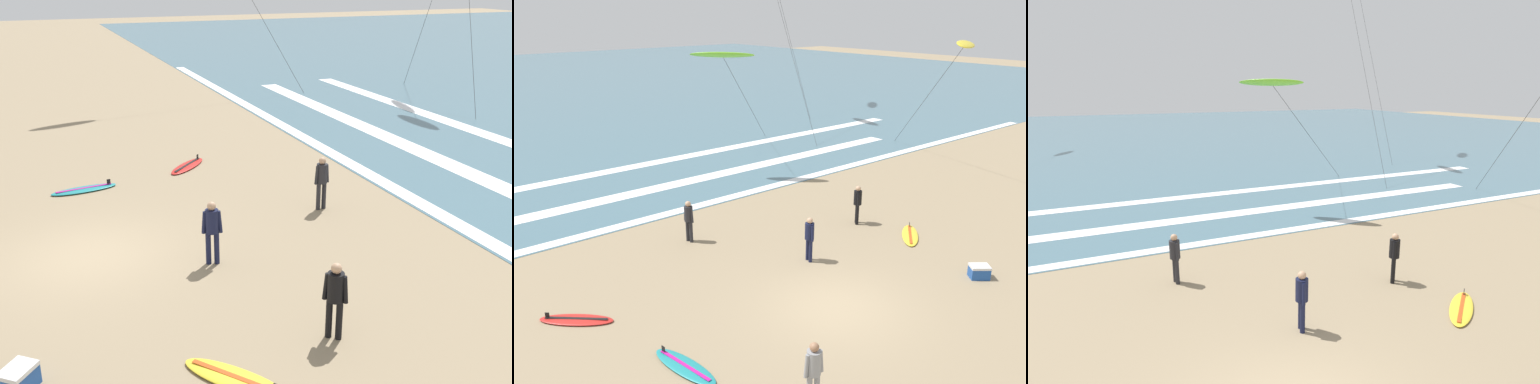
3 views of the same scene
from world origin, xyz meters
The scene contains 14 objects.
ground_plane centered at (0.00, 0.00, 0.00)m, with size 160.00×160.00×0.00m, color #937F60.
wave_foam_shoreline centered at (0.29, 9.84, 0.01)m, with size 59.45×0.58×0.01m, color white.
wave_foam_mid_break centered at (-1.26, 13.18, 0.01)m, with size 38.44×0.98×0.01m, color white.
wave_foam_outer_break centered at (1.08, 17.38, 0.01)m, with size 44.31×0.91×0.01m, color white.
surfer_left_far centered at (5.41, 3.96, 0.96)m, with size 0.41×0.44×1.60m.
surfer_foreground_main centered at (-0.74, 6.81, 0.96)m, with size 0.32×0.52×1.60m.
surfer_mid_group centered at (1.53, 2.73, 0.96)m, with size 0.32×0.51×1.60m.
surfer_right_near centered at (-3.44, -2.54, 0.96)m, with size 0.52×0.32×1.60m.
surfboard_near_water centered at (-6.13, 4.16, 0.05)m, with size 1.95×1.87×0.25m.
surfboard_foreground_flat centered at (5.98, 1.75, 0.05)m, with size 2.02×1.78×0.25m.
surfboard_right_spare centered at (-4.91, 0.40, 0.05)m, with size 0.92×2.17×0.25m.
kite_lime_far_left centered at (5.07, 12.61, 6.14)m, with size 9.26×7.79×6.39m.
kite_yellow_distant_low centered at (13.10, 4.56, 6.69)m, with size 6.88×8.49×6.94m.
cooler_box centered at (4.88, -1.73, 0.22)m, with size 0.76×0.74×0.44m.
Camera 2 is at (-10.53, -9.49, 8.35)m, focal length 38.23 mm.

